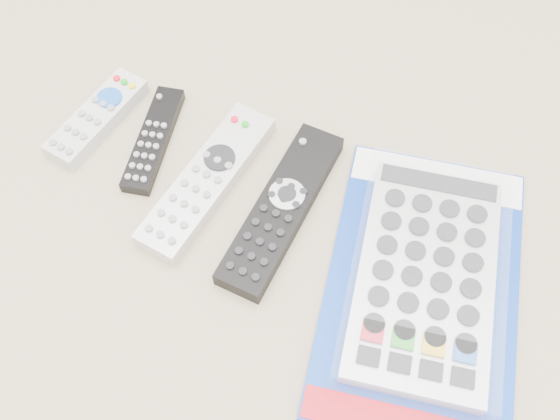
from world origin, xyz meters
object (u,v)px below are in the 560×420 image
(remote_small_grey, at_px, (97,118))
(jumbo_remote_packaged, at_px, (426,276))
(remote_silver_dvd, at_px, (207,180))
(remote_slim_black, at_px, (153,140))
(remote_large_black, at_px, (282,208))

(remote_small_grey, height_order, jumbo_remote_packaged, jumbo_remote_packaged)
(remote_small_grey, distance_m, remote_silver_dvd, 0.17)
(remote_slim_black, xyz_separation_m, remote_silver_dvd, (0.09, -0.03, 0.00))
(remote_silver_dvd, height_order, jumbo_remote_packaged, jumbo_remote_packaged)
(remote_slim_black, relative_size, jumbo_remote_packaged, 0.44)
(remote_silver_dvd, distance_m, jumbo_remote_packaged, 0.27)
(remote_small_grey, height_order, remote_large_black, remote_large_black)
(remote_small_grey, distance_m, jumbo_remote_packaged, 0.44)
(remote_large_black, relative_size, jumbo_remote_packaged, 0.65)
(remote_small_grey, bearing_deg, remote_slim_black, 7.70)
(remote_silver_dvd, xyz_separation_m, jumbo_remote_packaged, (0.27, -0.03, 0.01))
(remote_small_grey, height_order, remote_slim_black, remote_small_grey)
(remote_slim_black, bearing_deg, remote_silver_dvd, -29.95)
(remote_silver_dvd, bearing_deg, remote_large_black, 6.34)
(remote_small_grey, relative_size, remote_silver_dvd, 0.69)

